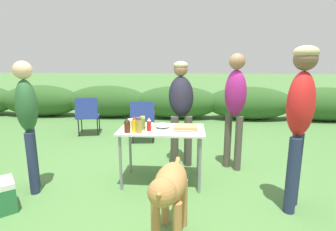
# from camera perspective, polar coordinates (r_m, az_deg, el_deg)

# --- Properties ---
(ground_plane) EXTENTS (60.00, 60.00, 0.00)m
(ground_plane) POSITION_cam_1_polar(r_m,az_deg,el_deg) (3.67, -1.30, -14.15)
(ground_plane) COLOR #4C7A3D
(shrub_hedge) EXTENTS (14.40, 0.90, 0.91)m
(shrub_hedge) POSITION_cam_1_polar(r_m,az_deg,el_deg) (7.38, 1.92, 2.89)
(shrub_hedge) COLOR #2D5623
(shrub_hedge) RESTS_ON ground
(folding_table) EXTENTS (1.10, 0.64, 0.74)m
(folding_table) POSITION_cam_1_polar(r_m,az_deg,el_deg) (3.43, -1.35, -4.14)
(folding_table) COLOR silver
(folding_table) RESTS_ON ground
(food_tray) EXTENTS (0.33, 0.26, 0.06)m
(food_tray) POSITION_cam_1_polar(r_m,az_deg,el_deg) (3.36, 3.88, -2.68)
(food_tray) COLOR #9E9EA3
(food_tray) RESTS_ON folding_table
(plate_stack) EXTENTS (0.22, 0.22, 0.04)m
(plate_stack) POSITION_cam_1_polar(r_m,az_deg,el_deg) (3.51, -4.43, -2.17)
(plate_stack) COLOR white
(plate_stack) RESTS_ON folding_table
(mixing_bowl) EXTENTS (0.18, 0.18, 0.07)m
(mixing_bowl) POSITION_cam_1_polar(r_m,az_deg,el_deg) (3.44, -1.18, -2.17)
(mixing_bowl) COLOR silver
(mixing_bowl) RESTS_ON folding_table
(paper_cup_stack) EXTENTS (0.08, 0.08, 0.13)m
(paper_cup_stack) POSITION_cam_1_polar(r_m,az_deg,el_deg) (3.41, -8.10, -1.86)
(paper_cup_stack) COLOR white
(paper_cup_stack) RESTS_ON folding_table
(mustard_bottle) EXTENTS (0.07, 0.07, 0.20)m
(mustard_bottle) POSITION_cam_1_polar(r_m,az_deg,el_deg) (3.26, -7.33, -1.99)
(mustard_bottle) COLOR yellow
(mustard_bottle) RESTS_ON folding_table
(ketchup_bottle) EXTENTS (0.06, 0.06, 0.17)m
(ketchup_bottle) POSITION_cam_1_polar(r_m,az_deg,el_deg) (3.30, -4.15, -2.01)
(ketchup_bottle) COLOR red
(ketchup_bottle) RESTS_ON folding_table
(relish_jar) EXTENTS (0.06, 0.06, 0.18)m
(relish_jar) POSITION_cam_1_polar(r_m,az_deg,el_deg) (3.34, -5.52, -1.71)
(relish_jar) COLOR olive
(relish_jar) RESTS_ON folding_table
(spice_jar) EXTENTS (0.07, 0.07, 0.19)m
(spice_jar) POSITION_cam_1_polar(r_m,az_deg,el_deg) (3.21, -6.33, -2.16)
(spice_jar) COLOR #B2893D
(spice_jar) RESTS_ON folding_table
(bbq_sauce_bottle) EXTENTS (0.07, 0.07, 0.18)m
(bbq_sauce_bottle) POSITION_cam_1_polar(r_m,az_deg,el_deg) (3.25, -8.87, -2.22)
(bbq_sauce_bottle) COLOR #562314
(bbq_sauce_bottle) RESTS_ON folding_table
(standing_person_in_gray_fleece) EXTENTS (0.43, 0.53, 1.60)m
(standing_person_in_gray_fleece) POSITION_cam_1_polar(r_m,az_deg,el_deg) (4.03, 2.87, 3.08)
(standing_person_in_gray_fleece) COLOR #4C473D
(standing_person_in_gray_fleece) RESTS_ON ground
(standing_person_in_navy_coat) EXTENTS (0.41, 0.46, 1.76)m
(standing_person_in_navy_coat) POSITION_cam_1_polar(r_m,az_deg,el_deg) (3.03, 26.81, 0.88)
(standing_person_in_navy_coat) COLOR #232D4C
(standing_person_in_navy_coat) RESTS_ON ground
(standing_person_in_olive_jacket) EXTENTS (0.37, 0.41, 1.61)m
(standing_person_in_olive_jacket) POSITION_cam_1_polar(r_m,az_deg,el_deg) (3.55, -28.27, 0.18)
(standing_person_in_olive_jacket) COLOR #232D4C
(standing_person_in_olive_jacket) RESTS_ON ground
(standing_person_in_dark_puffer) EXTENTS (0.41, 0.40, 1.71)m
(standing_person_in_dark_puffer) POSITION_cam_1_polar(r_m,az_deg,el_deg) (3.92, 14.40, 3.30)
(standing_person_in_dark_puffer) COLOR #4C473D
(standing_person_in_dark_puffer) RESTS_ON ground
(dog) EXTENTS (0.34, 1.01, 0.77)m
(dog) POSITION_cam_1_polar(r_m,az_deg,el_deg) (2.35, 0.33, -15.67)
(dog) COLOR #B27A42
(dog) RESTS_ON ground
(camp_chair_green_behind_table) EXTENTS (0.54, 0.65, 0.83)m
(camp_chair_green_behind_table) POSITION_cam_1_polar(r_m,az_deg,el_deg) (5.24, -5.51, -0.75)
(camp_chair_green_behind_table) COLOR navy
(camp_chair_green_behind_table) RESTS_ON ground
(camp_chair_near_hedge) EXTENTS (0.59, 0.68, 0.83)m
(camp_chair_near_hedge) POSITION_cam_1_polar(r_m,az_deg,el_deg) (5.99, -17.05, 0.37)
(camp_chair_near_hedge) COLOR navy
(camp_chair_near_hedge) RESTS_ON ground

